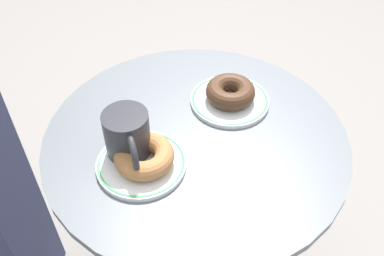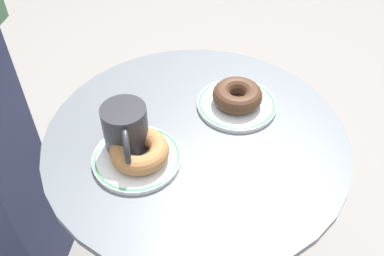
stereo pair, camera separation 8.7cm
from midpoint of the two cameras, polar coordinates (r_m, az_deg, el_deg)
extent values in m
cylinder|color=#565B60|center=(0.90, -2.27, -1.42)|extent=(0.65, 0.65, 0.02)
cylinder|color=#565B60|center=(1.17, -1.80, -13.07)|extent=(0.06, 0.06, 0.66)
cylinder|color=white|center=(0.85, -9.79, -4.95)|extent=(0.18, 0.18, 0.01)
torus|color=#4C9E66|center=(0.84, -9.82, -4.80)|extent=(0.17, 0.17, 0.01)
cylinder|color=white|center=(0.97, 2.54, 3.58)|extent=(0.18, 0.18, 0.01)
torus|color=#4C9E66|center=(0.97, 2.54, 3.72)|extent=(0.18, 0.18, 0.01)
torus|color=#A36B3D|center=(0.82, -9.48, -3.88)|extent=(0.13, 0.13, 0.04)
torus|color=#422819|center=(0.95, 2.59, 4.81)|extent=(0.15, 0.15, 0.04)
cylinder|color=#28282D|center=(0.84, -11.67, -1.09)|extent=(0.09, 0.09, 0.10)
torus|color=#28282D|center=(0.80, -11.14, -3.34)|extent=(0.06, 0.07, 0.08)
camera|label=1|loc=(0.04, -92.87, -2.78)|focal=39.60mm
camera|label=2|loc=(0.04, 87.13, 2.78)|focal=39.60mm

